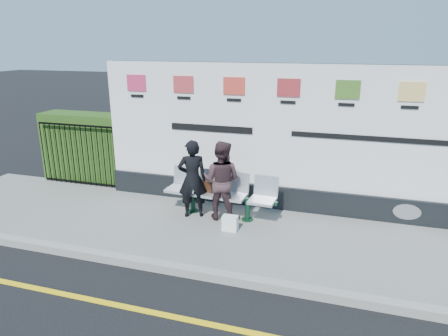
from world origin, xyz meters
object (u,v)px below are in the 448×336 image
billboard (286,149)px  bench (219,204)px  woman_right (221,180)px  woman_left (192,179)px

billboard → bench: 1.78m
bench → woman_right: woman_right is taller
billboard → woman_left: bearing=-150.8°
billboard → woman_left: (-1.70, -0.95, -0.50)m
billboard → woman_left: billboard is taller
woman_left → woman_right: 0.58m
woman_right → woman_left: bearing=8.9°
billboard → woman_right: size_ratio=5.02×
billboard → woman_right: bearing=-141.8°
bench → woman_left: bearing=-159.2°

